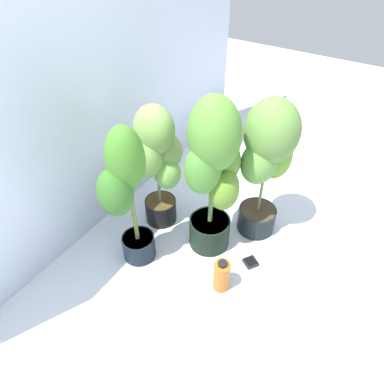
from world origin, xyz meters
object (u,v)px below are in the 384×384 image
object	(u,v)px
potted_plant_front_right	(268,156)
potted_plant_center	(214,170)
hygrometer_box	(251,262)
nutrient_bottle	(221,276)
potted_plant_back_center	(158,159)
potted_plant_back_left	(126,192)

from	to	relation	value
potted_plant_front_right	potted_plant_center	xyz separation A→B (m)	(-0.30, 0.20, 0.01)
hygrometer_box	nutrient_bottle	size ratio (longest dim) A/B	0.48
hygrometer_box	potted_plant_back_center	bearing A→B (deg)	-148.11
potted_plant_center	potted_plant_back_left	bearing A→B (deg)	136.57
potted_plant_back_center	hygrometer_box	distance (m)	0.88
potted_plant_back_left	potted_plant_front_right	size ratio (longest dim) A/B	0.98
potted_plant_center	nutrient_bottle	distance (m)	0.62
potted_plant_back_left	hygrometer_box	world-z (taller)	potted_plant_back_left
hygrometer_box	potted_plant_back_left	bearing A→B (deg)	-118.03
potted_plant_center	hygrometer_box	xyz separation A→B (m)	(-0.01, -0.31, -0.61)
potted_plant_back_center	hygrometer_box	xyz separation A→B (m)	(-0.02, -0.71, -0.52)
potted_plant_back_left	nutrient_bottle	xyz separation A→B (m)	(0.10, -0.57, -0.45)
potted_plant_center	hygrometer_box	world-z (taller)	potted_plant_center
potted_plant_center	hygrometer_box	distance (m)	0.68
potted_plant_back_center	nutrient_bottle	world-z (taller)	potted_plant_back_center
potted_plant_center	nutrient_bottle	xyz separation A→B (m)	(-0.27, -0.23, -0.51)
potted_plant_back_left	potted_plant_back_center	xyz separation A→B (m)	(0.37, 0.06, -0.03)
potted_plant_back_left	hygrometer_box	size ratio (longest dim) A/B	8.66
nutrient_bottle	potted_plant_back_left	bearing A→B (deg)	99.63
potted_plant_back_center	nutrient_bottle	xyz separation A→B (m)	(-0.28, -0.63, -0.42)
hygrometer_box	potted_plant_center	bearing A→B (deg)	-148.84
potted_plant_back_left	potted_plant_back_center	distance (m)	0.38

